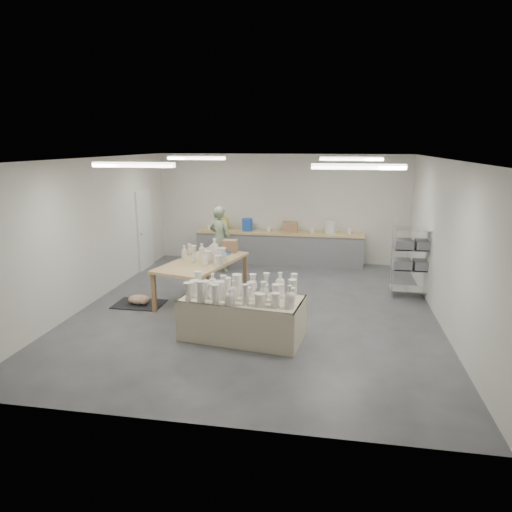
% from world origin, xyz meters
% --- Properties ---
extents(room, '(8.00, 8.02, 3.00)m').
position_xyz_m(room, '(-0.11, 0.08, 2.06)').
color(room, '#424449').
rests_on(room, ground).
extents(back_counter, '(4.60, 0.60, 1.24)m').
position_xyz_m(back_counter, '(-0.01, 3.68, 0.49)').
color(back_counter, tan).
rests_on(back_counter, ground).
extents(wire_shelf, '(0.88, 0.48, 1.80)m').
position_xyz_m(wire_shelf, '(3.20, 1.40, 0.92)').
color(wire_shelf, silver).
rests_on(wire_shelf, ground).
extents(drying_table, '(2.18, 1.25, 1.09)m').
position_xyz_m(drying_table, '(-0.02, -1.43, 0.43)').
color(drying_table, olive).
rests_on(drying_table, ground).
extents(work_table, '(1.66, 2.48, 1.22)m').
position_xyz_m(work_table, '(-1.18, 0.53, 0.85)').
color(work_table, tan).
rests_on(work_table, ground).
extents(rug, '(1.00, 0.70, 0.02)m').
position_xyz_m(rug, '(-2.48, -0.18, 0.01)').
color(rug, black).
rests_on(rug, ground).
extents(cat, '(0.47, 0.35, 0.20)m').
position_xyz_m(cat, '(-2.45, -0.19, 0.12)').
color(cat, white).
rests_on(cat, rug).
extents(potter, '(0.73, 0.60, 1.73)m').
position_xyz_m(potter, '(-1.42, 2.60, 0.86)').
color(potter, gray).
rests_on(potter, ground).
extents(red_stool, '(0.36, 0.36, 0.31)m').
position_xyz_m(red_stool, '(-1.42, 2.87, 0.28)').
color(red_stool, red).
rests_on(red_stool, ground).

